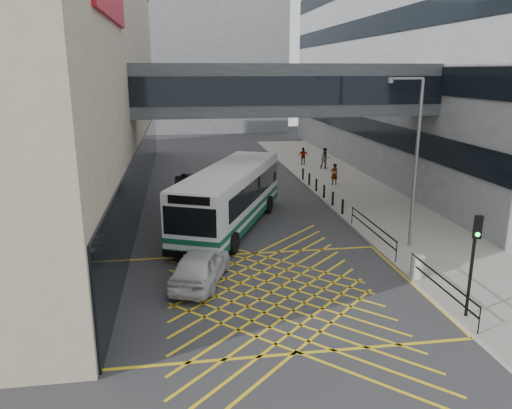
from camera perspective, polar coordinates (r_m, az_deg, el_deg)
name	(u,v)px	position (r m, az deg, el deg)	size (l,w,h in m)	color
ground	(271,293)	(20.31, 1.73, -10.04)	(120.00, 120.00, 0.00)	#333335
building_right	(491,54)	(50.21, 25.28, 15.29)	(24.09, 44.00, 20.00)	slate
building_far	(186,68)	(78.09, -7.97, 15.24)	(28.00, 16.00, 18.00)	slate
skybridge	(285,90)	(30.76, 3.36, 12.98)	(20.00, 4.10, 3.00)	#3F4449
pavement	(357,194)	(36.33, 11.48, 1.19)	(6.00, 54.00, 0.16)	gray
box_junction	(271,293)	(20.31, 1.73, -10.03)	(12.00, 9.00, 0.01)	gold
bus	(231,196)	(27.93, -2.87, 0.99)	(7.35, 12.25, 3.41)	silver
car_white	(201,266)	(21.00, -6.36, -6.97)	(1.97, 4.82, 1.53)	silver
car_dark	(194,182)	(36.56, -7.09, 2.55)	(1.88, 4.80, 1.50)	#222228
car_silver	(226,178)	(37.84, -3.40, 3.08)	(2.07, 4.91, 1.53)	gray
traffic_light	(474,252)	(18.68, 23.66, -4.98)	(0.31, 0.45, 3.78)	black
street_lamp	(413,153)	(24.95, 17.54, 5.61)	(1.86, 0.35, 8.16)	slate
litter_bin	(418,266)	(22.23, 17.99, -6.75)	(0.55, 0.55, 0.94)	#ADA89E
kerb_railings	(399,249)	(23.34, 16.01, -4.89)	(0.05, 12.54, 1.00)	black
bollards	(320,188)	(35.37, 7.34, 1.88)	(0.14, 10.14, 0.90)	black
pedestrian_a	(334,174)	(38.50, 8.93, 3.45)	(0.64, 0.46, 1.62)	gray
pedestrian_b	(325,158)	(44.69, 7.91, 5.24)	(0.90, 0.52, 1.83)	gray
pedestrian_c	(303,156)	(46.56, 5.43, 5.54)	(0.92, 0.44, 1.56)	gray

